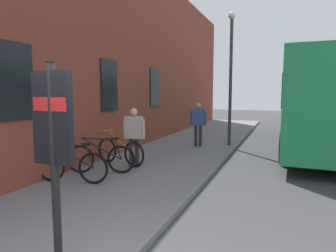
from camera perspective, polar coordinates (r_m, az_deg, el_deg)
ground at (r=8.83m, az=16.60°, el=-8.06°), size 60.00×60.00×0.00m
sidewalk_pavement at (r=11.28m, az=3.45°, el=-4.37°), size 24.00×3.50×0.12m
station_facade at (r=12.84m, az=-3.96°, el=12.87°), size 22.00×0.65×7.24m
bicycle_end_of_row at (r=7.12m, az=-18.06°, el=-7.35°), size 0.53×1.75×0.97m
bicycle_nearest_sign at (r=7.76m, az=-12.79°, el=-6.07°), size 0.71×1.69×0.97m
bicycle_far_end at (r=8.57m, az=-9.17°, el=-4.82°), size 0.58×1.74×0.97m
transit_info_sign at (r=3.72m, az=-21.28°, el=-0.92°), size 0.10×0.55×2.40m
city_bus at (r=13.02m, az=27.45°, el=4.60°), size 10.56×2.85×3.35m
pedestrian_by_facade at (r=11.36m, az=5.85°, el=1.17°), size 0.31×0.62×1.66m
pedestrian_near_bus at (r=8.17m, az=-6.60°, el=-1.01°), size 0.33×0.61×1.63m
street_lamp at (r=11.81m, az=12.03°, el=11.02°), size 0.28×0.28×5.09m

